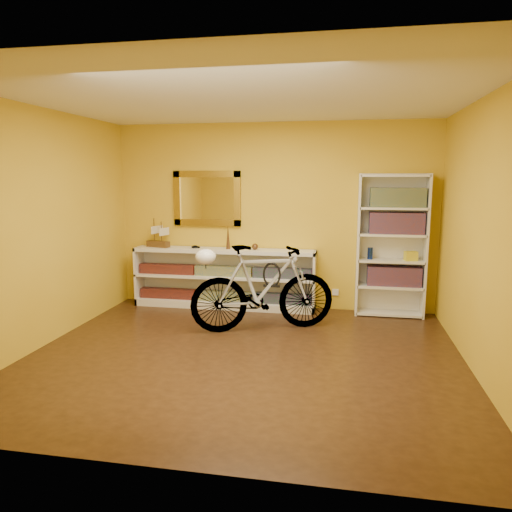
% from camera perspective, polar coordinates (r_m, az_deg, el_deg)
% --- Properties ---
extents(floor, '(4.50, 4.00, 0.01)m').
position_cam_1_polar(floor, '(5.09, -1.47, -11.95)').
color(floor, black).
rests_on(floor, ground).
extents(ceiling, '(4.50, 4.00, 0.01)m').
position_cam_1_polar(ceiling, '(4.80, -1.61, 18.45)').
color(ceiling, silver).
rests_on(ceiling, ground).
extents(back_wall, '(4.50, 0.01, 2.60)m').
position_cam_1_polar(back_wall, '(6.74, 2.03, 4.73)').
color(back_wall, gold).
rests_on(back_wall, ground).
extents(left_wall, '(0.01, 4.00, 2.60)m').
position_cam_1_polar(left_wall, '(5.69, -24.38, 3.02)').
color(left_wall, gold).
rests_on(left_wall, ground).
extents(right_wall, '(0.01, 4.00, 2.60)m').
position_cam_1_polar(right_wall, '(4.84, 25.59, 1.95)').
color(right_wall, gold).
rests_on(right_wall, ground).
extents(gilt_mirror, '(0.98, 0.06, 0.78)m').
position_cam_1_polar(gilt_mirror, '(6.89, -5.90, 6.87)').
color(gilt_mirror, olive).
rests_on(gilt_mirror, back_wall).
extents(wall_socket, '(0.09, 0.02, 0.09)m').
position_cam_1_polar(wall_socket, '(6.82, 9.48, -4.30)').
color(wall_socket, silver).
rests_on(wall_socket, back_wall).
extents(console_unit, '(2.60, 0.35, 0.85)m').
position_cam_1_polar(console_unit, '(6.82, -3.86, -2.68)').
color(console_unit, silver).
rests_on(console_unit, floor).
extents(cd_row_lower, '(2.50, 0.13, 0.14)m').
position_cam_1_polar(cd_row_lower, '(6.86, -3.87, -4.79)').
color(cd_row_lower, black).
rests_on(cd_row_lower, console_unit).
extents(cd_row_upper, '(2.50, 0.13, 0.14)m').
position_cam_1_polar(cd_row_upper, '(6.77, -3.91, -1.80)').
color(cd_row_upper, navy).
rests_on(cd_row_upper, console_unit).
extents(model_ship, '(0.37, 0.23, 0.42)m').
position_cam_1_polar(model_ship, '(7.02, -11.68, 2.74)').
color(model_ship, '#472E13').
rests_on(model_ship, console_unit).
extents(toy_car, '(0.00, 0.00, 0.00)m').
position_cam_1_polar(toy_car, '(6.85, -7.23, 0.95)').
color(toy_car, black).
rests_on(toy_car, console_unit).
extents(bronze_ornament, '(0.06, 0.06, 0.34)m').
position_cam_1_polar(bronze_ornament, '(6.70, -3.37, 2.29)').
color(bronze_ornament, '#53341C').
rests_on(bronze_ornament, console_unit).
extents(decorative_orb, '(0.09, 0.09, 0.09)m').
position_cam_1_polar(decorative_orb, '(6.64, -0.11, 1.13)').
color(decorative_orb, '#53341C').
rests_on(decorative_orb, console_unit).
extents(bookcase, '(0.90, 0.30, 1.90)m').
position_cam_1_polar(bookcase, '(6.57, 15.91, 1.18)').
color(bookcase, silver).
rests_on(bookcase, floor).
extents(book_row_a, '(0.70, 0.22, 0.26)m').
position_cam_1_polar(book_row_a, '(6.64, 16.18, -2.29)').
color(book_row_a, maroon).
rests_on(book_row_a, bookcase).
extents(book_row_b, '(0.70, 0.22, 0.28)m').
position_cam_1_polar(book_row_b, '(6.54, 16.46, 3.81)').
color(book_row_b, maroon).
rests_on(book_row_b, bookcase).
extents(book_row_c, '(0.70, 0.22, 0.25)m').
position_cam_1_polar(book_row_c, '(6.52, 16.60, 6.74)').
color(book_row_c, navy).
rests_on(book_row_c, bookcase).
extents(travel_mug, '(0.07, 0.07, 0.16)m').
position_cam_1_polar(travel_mug, '(6.55, 13.51, 0.31)').
color(travel_mug, navy).
rests_on(travel_mug, bookcase).
extents(red_tin, '(0.19, 0.19, 0.20)m').
position_cam_1_polar(red_tin, '(6.53, 14.37, 6.61)').
color(red_tin, maroon).
rests_on(red_tin, bookcase).
extents(yellow_bag, '(0.18, 0.14, 0.12)m').
position_cam_1_polar(yellow_bag, '(6.58, 18.06, -0.00)').
color(yellow_bag, gold).
rests_on(yellow_bag, bookcase).
extents(bicycle, '(1.09, 1.85, 1.06)m').
position_cam_1_polar(bicycle, '(5.76, 0.86, -3.83)').
color(bicycle, silver).
rests_on(bicycle, floor).
extents(helmet, '(0.25, 0.23, 0.18)m').
position_cam_1_polar(helmet, '(5.59, -6.06, -0.10)').
color(helmet, white).
rests_on(helmet, bicycle).
extents(u_lock, '(0.22, 0.02, 0.22)m').
position_cam_1_polar(u_lock, '(5.75, 1.90, -2.24)').
color(u_lock, black).
rests_on(u_lock, bicycle).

